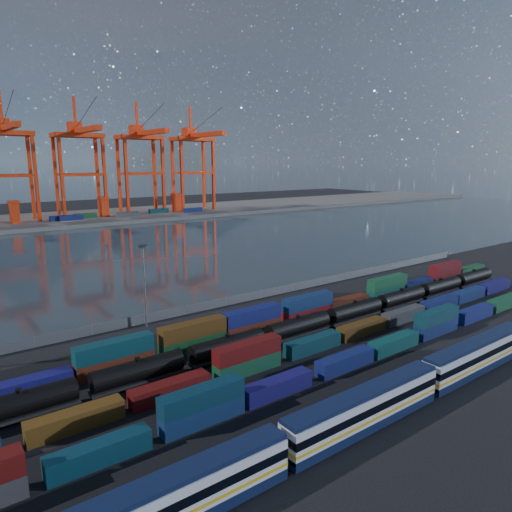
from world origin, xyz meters
TOP-DOWN VIEW (x-y plane):
  - ground at (0.00, 0.00)m, footprint 700.00×700.00m
  - harbor_water at (0.00, 105.00)m, footprint 700.00×700.00m
  - far_quay at (0.00, 210.00)m, footprint 700.00×70.00m
  - passenger_train at (-23.05, -23.22)m, footprint 76.90×3.07m
  - container_row_south at (-20.27, -10.34)m, footprint 139.36×2.29m
  - container_row_mid at (-13.72, -2.22)m, footprint 141.03×2.34m
  - container_row_north at (-2.58, 10.03)m, footprint 142.09×2.47m
  - tanker_string at (-1.99, 3.84)m, footprint 122.58×3.02m
  - waterfront_fence at (-0.00, 28.00)m, footprint 160.12×0.12m
  - yard_light_mast at (-30.00, 26.00)m, footprint 1.60×0.40m
  - gantry_cranes at (-7.50, 203.23)m, footprint 200.64×49.23m
  - quay_containers at (-11.00, 195.46)m, footprint 172.58×10.99m
  - straddle_carriers at (-2.50, 200.00)m, footprint 140.00×7.00m

SIDE VIEW (x-z plane):
  - ground at x=0.00m, z-range 0.00..0.00m
  - harbor_water at x=0.00m, z-range 0.01..0.01m
  - far_quay at x=0.00m, z-range 0.00..2.00m
  - waterfront_fence at x=0.00m, z-range -0.10..2.10m
  - container_row_mid at x=-13.72m, z-range -1.04..3.94m
  - container_row_south at x=-20.27m, z-range -0.57..4.31m
  - tanker_string at x=-1.99m, z-range 0.01..4.34m
  - container_row_north at x=-2.58m, z-range -0.39..4.87m
  - passenger_train at x=-23.05m, z-range 0.01..5.29m
  - quay_containers at x=-11.00m, z-range 2.00..4.60m
  - straddle_carriers at x=-2.50m, z-range 2.27..13.37m
  - yard_light_mast at x=-30.00m, z-range 1.00..17.60m
  - gantry_cranes at x=-7.50m, z-range 7.53..74.20m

